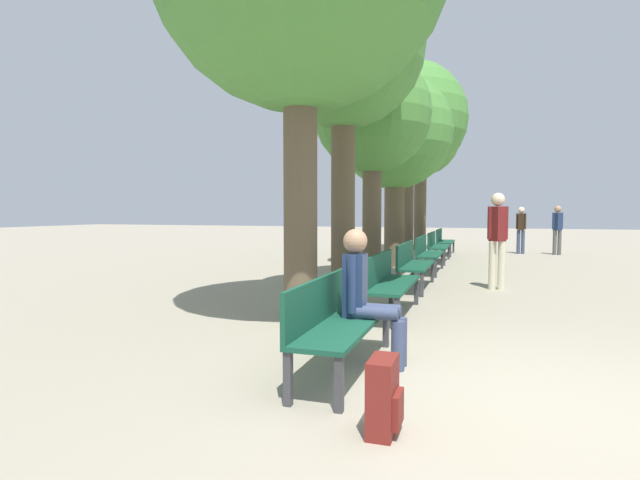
{
  "coord_description": "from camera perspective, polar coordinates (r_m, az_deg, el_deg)",
  "views": [
    {
      "loc": [
        -0.25,
        -3.94,
        1.44
      ],
      "look_at": [
        -2.55,
        3.08,
        1.01
      ],
      "focal_mm": 28.0,
      "sensor_mm": 36.0,
      "label": 1
    }
  ],
  "objects": [
    {
      "name": "ground_plane",
      "position": [
        4.2,
        21.38,
        -16.88
      ],
      "size": [
        80.0,
        80.0,
        0.0
      ],
      "primitive_type": "plane",
      "color": "gray"
    },
    {
      "name": "bench_row_0",
      "position": [
        4.52,
        1.84,
        -8.59
      ],
      "size": [
        0.48,
        1.89,
        0.84
      ],
      "color": "#144733",
      "rests_on": "ground_plane"
    },
    {
      "name": "bench_row_1",
      "position": [
        6.94,
        7.68,
        -4.44
      ],
      "size": [
        0.48,
        1.89,
        0.84
      ],
      "color": "#144733",
      "rests_on": "ground_plane"
    },
    {
      "name": "bench_row_2",
      "position": [
        9.4,
        10.46,
        -2.43
      ],
      "size": [
        0.48,
        1.89,
        0.84
      ],
      "color": "#144733",
      "rests_on": "ground_plane"
    },
    {
      "name": "bench_row_3",
      "position": [
        11.89,
        12.08,
        -1.25
      ],
      "size": [
        0.48,
        1.89,
        0.84
      ],
      "color": "#144733",
      "rests_on": "ground_plane"
    },
    {
      "name": "bench_row_4",
      "position": [
        14.38,
        13.14,
        -0.48
      ],
      "size": [
        0.48,
        1.89,
        0.84
      ],
      "color": "#144733",
      "rests_on": "ground_plane"
    },
    {
      "name": "bench_row_5",
      "position": [
        16.88,
        13.88,
        0.06
      ],
      "size": [
        0.48,
        1.89,
        0.84
      ],
      "color": "#144733",
      "rests_on": "ground_plane"
    },
    {
      "name": "tree_row_1",
      "position": [
        8.6,
        2.69,
        20.92
      ],
      "size": [
        2.65,
        2.65,
        5.42
      ],
      "color": "brown",
      "rests_on": "ground_plane"
    },
    {
      "name": "tree_row_2",
      "position": [
        10.55,
        6.01,
        13.85
      ],
      "size": [
        2.41,
        2.41,
        4.63
      ],
      "color": "brown",
      "rests_on": "ground_plane"
    },
    {
      "name": "tree_row_3",
      "position": [
        13.2,
        8.55,
        11.93
      ],
      "size": [
        2.94,
        2.94,
        4.94
      ],
      "color": "brown",
      "rests_on": "ground_plane"
    },
    {
      "name": "tree_row_4",
      "position": [
        15.79,
        10.15,
        13.39
      ],
      "size": [
        3.49,
        3.49,
        5.97
      ],
      "color": "brown",
      "rests_on": "ground_plane"
    },
    {
      "name": "tree_row_5",
      "position": [
        18.72,
        11.45,
        11.24
      ],
      "size": [
        2.8,
        2.8,
        5.5
      ],
      "color": "brown",
      "rests_on": "ground_plane"
    },
    {
      "name": "person_seated",
      "position": [
        4.66,
        5.4,
        -6.05
      ],
      "size": [
        0.59,
        0.33,
        1.27
      ],
      "color": "#384260",
      "rests_on": "ground_plane"
    },
    {
      "name": "backpack",
      "position": [
        3.38,
        7.29,
        -17.35
      ],
      "size": [
        0.2,
        0.32,
        0.49
      ],
      "color": "maroon",
      "rests_on": "ground_plane"
    },
    {
      "name": "pedestrian_near",
      "position": [
        9.62,
        19.63,
        0.61
      ],
      "size": [
        0.36,
        0.32,
        1.77
      ],
      "color": "beige",
      "rests_on": "ground_plane"
    },
    {
      "name": "pedestrian_mid",
      "position": [
        17.99,
        21.99,
        1.39
      ],
      "size": [
        0.32,
        0.23,
        1.58
      ],
      "color": "#384260",
      "rests_on": "ground_plane"
    },
    {
      "name": "pedestrian_far",
      "position": [
        18.06,
        25.5,
        1.38
      ],
      "size": [
        0.33,
        0.29,
        1.61
      ],
      "color": "#4C4C4C",
      "rests_on": "ground_plane"
    }
  ]
}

